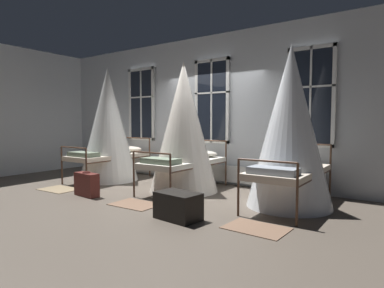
{
  "coord_description": "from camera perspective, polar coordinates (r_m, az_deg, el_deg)",
  "views": [
    {
      "loc": [
        3.88,
        -5.18,
        1.39
      ],
      "look_at": [
        0.22,
        0.1,
        0.97
      ],
      "focal_mm": 30.36,
      "sensor_mm": 36.0,
      "label": 1
    }
  ],
  "objects": [
    {
      "name": "back_wall_with_windows",
      "position": [
        7.58,
        3.92,
        6.06
      ],
      "size": [
        9.77,
        0.1,
        3.39
      ],
      "primitive_type": "cube",
      "color": "silver",
      "rests_on": "ground"
    },
    {
      "name": "cot_first",
      "position": [
        8.06,
        -14.49,
        3.1
      ],
      "size": [
        1.39,
        2.0,
        2.69
      ],
      "rotation": [
        0.0,
        0.0,
        1.57
      ],
      "color": "#4C3323",
      "rests_on": "ground"
    },
    {
      "name": "travel_trunk",
      "position": [
        4.75,
        -2.47,
        -10.79
      ],
      "size": [
        0.68,
        0.47,
        0.39
      ],
      "primitive_type": "cube",
      "rotation": [
        0.0,
        0.0,
        -0.11
      ],
      "color": "black",
      "rests_on": "ground"
    },
    {
      "name": "cot_third",
      "position": [
        5.55,
        16.85,
        2.66
      ],
      "size": [
        1.39,
        2.0,
        2.66
      ],
      "rotation": [
        0.0,
        0.0,
        1.57
      ],
      "color": "#4C3323",
      "rests_on": "ground"
    },
    {
      "name": "rug_first",
      "position": [
        7.35,
        -22.31,
        -7.36
      ],
      "size": [
        0.81,
        0.58,
        0.01
      ],
      "primitive_type": "cube",
      "rotation": [
        0.0,
        0.0,
        0.03
      ],
      "color": "#8E7A5B",
      "rests_on": "ground"
    },
    {
      "name": "rug_second",
      "position": [
        5.68,
        -9.94,
        -10.39
      ],
      "size": [
        0.81,
        0.58,
        0.01
      ],
      "primitive_type": "cube",
      "rotation": [
        0.0,
        0.0,
        0.02
      ],
      "color": "brown",
      "rests_on": "ground"
    },
    {
      "name": "rug_third",
      "position": [
        4.47,
        11.21,
        -14.31
      ],
      "size": [
        0.83,
        0.6,
        0.01
      ],
      "primitive_type": "cube",
      "rotation": [
        0.0,
        0.0,
        -0.05
      ],
      "color": "brown",
      "rests_on": "ground"
    },
    {
      "name": "cot_second",
      "position": [
        6.55,
        -1.46,
        2.76
      ],
      "size": [
        1.39,
        2.0,
        2.61
      ],
      "rotation": [
        0.0,
        0.0,
        1.57
      ],
      "color": "#4C3323",
      "rests_on": "ground"
    },
    {
      "name": "ground",
      "position": [
        6.62,
        -2.09,
        -8.35
      ],
      "size": [
        19.39,
        19.39,
        0.0
      ],
      "primitive_type": "plane",
      "color": "brown"
    },
    {
      "name": "window_bank",
      "position": [
        7.48,
        3.43,
        1.16
      ],
      "size": [
        5.3,
        0.1,
        2.77
      ],
      "color": "black",
      "rests_on": "ground"
    },
    {
      "name": "suitcase_dark",
      "position": [
        6.49,
        -18.02,
        -6.76
      ],
      "size": [
        0.58,
        0.26,
        0.47
      ],
      "rotation": [
        0.0,
        0.0,
        -0.09
      ],
      "color": "#5B231E",
      "rests_on": "ground"
    }
  ]
}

